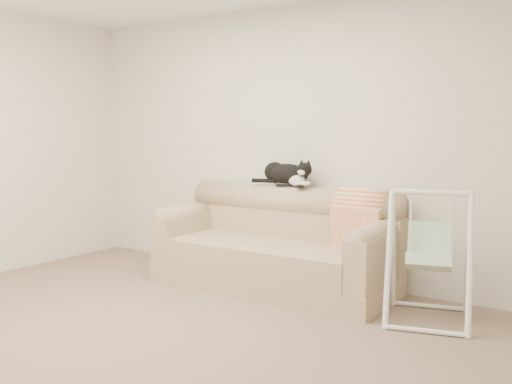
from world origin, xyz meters
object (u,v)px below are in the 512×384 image
Objects in this scene: tuxedo_cat at (287,174)px; sofa at (277,248)px; remote_b at (299,186)px; remote_a at (286,185)px; baby_swing at (429,256)px.

sofa is at bearing -77.56° from tuxedo_cat.
remote_a is at bearing 170.42° from remote_b.
remote_b is (0.10, 0.21, 0.56)m from sofa.
remote_a is 0.16m from remote_b.
remote_a is at bearing 103.80° from sofa.
sofa is at bearing -76.20° from remote_a.
baby_swing reaches higher than sofa.
tuxedo_cat is at bearing 165.12° from remote_b.
sofa is 0.71m from tuxedo_cat.
sofa is 0.60m from remote_b.
baby_swing is at bearing -15.75° from remote_a.
tuxedo_cat reaches higher than remote_b.
baby_swing is at bearing -7.42° from sofa.
remote_a is (-0.06, 0.24, 0.56)m from sofa.
remote_a is 0.29× the size of tuxedo_cat.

